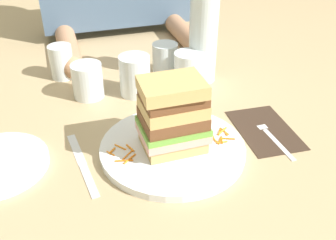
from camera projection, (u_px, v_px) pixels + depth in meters
name	position (u px, v px, depth m)	size (l,w,h in m)	color
ground_plane	(178.00, 143.00, 0.78)	(3.00, 3.00, 0.00)	tan
main_plate	(173.00, 148.00, 0.76)	(0.28, 0.28, 0.01)	white
sandwich	(173.00, 115.00, 0.72)	(0.12, 0.10, 0.14)	tan
carrot_shred_0	(112.00, 151.00, 0.74)	(0.00, 0.00, 0.02)	orange
carrot_shred_1	(111.00, 153.00, 0.73)	(0.00, 0.00, 0.02)	orange
carrot_shred_2	(130.00, 148.00, 0.74)	(0.00, 0.00, 0.03)	orange
carrot_shred_3	(124.00, 161.00, 0.71)	(0.00, 0.00, 0.03)	orange
carrot_shred_4	(121.00, 148.00, 0.75)	(0.00, 0.00, 0.03)	orange
carrot_shred_5	(130.00, 159.00, 0.72)	(0.00, 0.00, 0.03)	orange
carrot_shred_6	(128.00, 154.00, 0.73)	(0.00, 0.00, 0.03)	orange
carrot_shred_7	(224.00, 131.00, 0.79)	(0.00, 0.00, 0.03)	orange
carrot_shred_8	(220.00, 141.00, 0.76)	(0.00, 0.00, 0.02)	orange
carrot_shred_9	(225.00, 133.00, 0.79)	(0.00, 0.00, 0.02)	orange
carrot_shred_10	(219.00, 132.00, 0.79)	(0.00, 0.00, 0.02)	orange
carrot_shred_11	(222.00, 131.00, 0.79)	(0.00, 0.00, 0.03)	orange
carrot_shred_12	(222.00, 140.00, 0.77)	(0.00, 0.00, 0.02)	orange
carrot_shred_13	(228.00, 139.00, 0.77)	(0.00, 0.00, 0.03)	orange
carrot_shred_14	(214.00, 138.00, 0.77)	(0.00, 0.00, 0.03)	orange
carrot_shred_15	(222.00, 142.00, 0.76)	(0.00, 0.00, 0.02)	orange
carrot_shred_16	(215.00, 140.00, 0.77)	(0.00, 0.00, 0.02)	orange
napkin_dark	(265.00, 129.00, 0.82)	(0.11, 0.17, 0.00)	#38281E
fork	(270.00, 134.00, 0.80)	(0.02, 0.17, 0.00)	silver
knife	(83.00, 165.00, 0.73)	(0.04, 0.20, 0.00)	silver
juice_glass	(188.00, 73.00, 0.96)	(0.07, 0.07, 0.09)	white
water_bottle	(204.00, 27.00, 0.95)	(0.07, 0.07, 0.31)	silver
empty_tumbler_0	(61.00, 62.00, 1.01)	(0.06, 0.06, 0.09)	silver
empty_tumbler_1	(88.00, 81.00, 0.92)	(0.07, 0.07, 0.08)	silver
empty_tumbler_2	(135.00, 75.00, 0.93)	(0.07, 0.07, 0.10)	silver
empty_tumbler_3	(165.00, 59.00, 1.03)	(0.07, 0.07, 0.09)	silver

